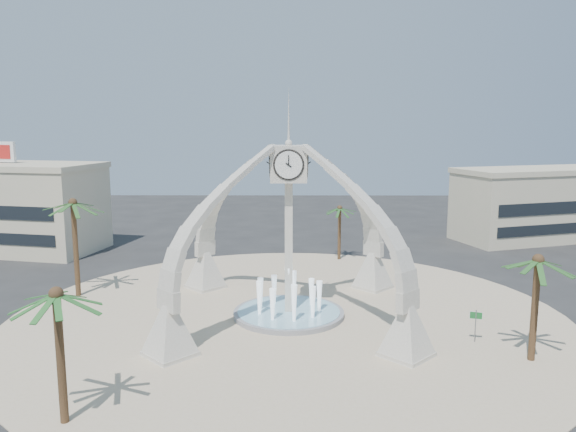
{
  "coord_description": "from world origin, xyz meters",
  "views": [
    {
      "loc": [
        0.19,
        -38.86,
        13.74
      ],
      "look_at": [
        -0.06,
        2.0,
        7.04
      ],
      "focal_mm": 35.0,
      "sensor_mm": 36.0,
      "label": 1
    }
  ],
  "objects_px": {
    "palm_north": "(340,209)",
    "street_sign": "(476,320)",
    "palm_south": "(56,296)",
    "clock_tower": "(289,228)",
    "palm_west": "(73,204)",
    "fountain": "(289,313)",
    "palm_east": "(538,261)"
  },
  "relations": [
    {
      "from": "palm_west",
      "to": "palm_east",
      "type": "bearing_deg",
      "value": -21.52
    },
    {
      "from": "palm_east",
      "to": "palm_north",
      "type": "distance_m",
      "value": 26.53
    },
    {
      "from": "palm_east",
      "to": "palm_west",
      "type": "height_order",
      "value": "palm_west"
    },
    {
      "from": "clock_tower",
      "to": "palm_west",
      "type": "bearing_deg",
      "value": 164.41
    },
    {
      "from": "clock_tower",
      "to": "street_sign",
      "type": "relative_size",
      "value": 8.29
    },
    {
      "from": "clock_tower",
      "to": "palm_west",
      "type": "distance_m",
      "value": 17.71
    },
    {
      "from": "fountain",
      "to": "palm_west",
      "type": "height_order",
      "value": "palm_west"
    },
    {
      "from": "fountain",
      "to": "palm_east",
      "type": "relative_size",
      "value": 1.16
    },
    {
      "from": "clock_tower",
      "to": "palm_east",
      "type": "xyz_separation_m",
      "value": [
        14.3,
        -7.6,
        -0.49
      ]
    },
    {
      "from": "palm_east",
      "to": "clock_tower",
      "type": "bearing_deg",
      "value": 152.01
    },
    {
      "from": "palm_west",
      "to": "street_sign",
      "type": "distance_m",
      "value": 31.04
    },
    {
      "from": "fountain",
      "to": "palm_north",
      "type": "height_order",
      "value": "palm_north"
    },
    {
      "from": "palm_south",
      "to": "street_sign",
      "type": "distance_m",
      "value": 24.72
    },
    {
      "from": "fountain",
      "to": "street_sign",
      "type": "height_order",
      "value": "fountain"
    },
    {
      "from": "palm_west",
      "to": "palm_south",
      "type": "relative_size",
      "value": 1.21
    },
    {
      "from": "fountain",
      "to": "palm_south",
      "type": "height_order",
      "value": "palm_south"
    },
    {
      "from": "palm_south",
      "to": "clock_tower",
      "type": "bearing_deg",
      "value": 54.9
    },
    {
      "from": "clock_tower",
      "to": "palm_north",
      "type": "xyz_separation_m",
      "value": [
        5.08,
        17.27,
        -1.21
      ]
    },
    {
      "from": "palm_north",
      "to": "palm_east",
      "type": "bearing_deg",
      "value": -69.67
    },
    {
      "from": "street_sign",
      "to": "fountain",
      "type": "bearing_deg",
      "value": 174.5
    },
    {
      "from": "fountain",
      "to": "palm_east",
      "type": "xyz_separation_m",
      "value": [
        14.3,
        -7.6,
        5.71
      ]
    },
    {
      "from": "fountain",
      "to": "street_sign",
      "type": "relative_size",
      "value": 3.7
    },
    {
      "from": "palm_north",
      "to": "street_sign",
      "type": "xyz_separation_m",
      "value": [
        6.78,
        -22.15,
        -3.74
      ]
    },
    {
      "from": "palm_east",
      "to": "palm_south",
      "type": "height_order",
      "value": "palm_south"
    },
    {
      "from": "palm_west",
      "to": "fountain",
      "type": "bearing_deg",
      "value": -15.59
    },
    {
      "from": "street_sign",
      "to": "clock_tower",
      "type": "bearing_deg",
      "value": 174.5
    },
    {
      "from": "palm_west",
      "to": "palm_south",
      "type": "bearing_deg",
      "value": -71.06
    },
    {
      "from": "clock_tower",
      "to": "palm_west",
      "type": "xyz_separation_m",
      "value": [
        -17.03,
        4.75,
        1.01
      ]
    },
    {
      "from": "street_sign",
      "to": "palm_south",
      "type": "bearing_deg",
      "value": -139.22
    },
    {
      "from": "fountain",
      "to": "palm_west",
      "type": "bearing_deg",
      "value": 164.41
    },
    {
      "from": "palm_south",
      "to": "fountain",
      "type": "bearing_deg",
      "value": 54.9
    },
    {
      "from": "street_sign",
      "to": "palm_west",
      "type": "bearing_deg",
      "value": 178.43
    }
  ]
}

